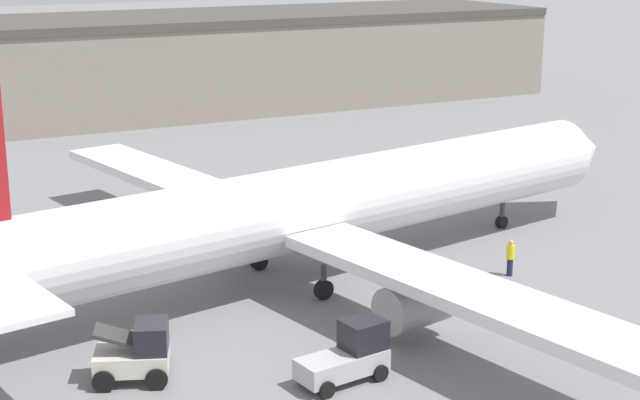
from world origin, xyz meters
TOP-DOWN VIEW (x-y plane):
  - ground_plane at (0.00, 0.00)m, footprint 400.00×400.00m
  - terminal_building at (14.97, 48.12)m, footprint 63.02×16.99m
  - airplane at (-1.00, -0.19)m, footprint 43.48×40.95m
  - ground_crew_worker at (8.15, -4.20)m, footprint 0.40×0.40m
  - baggage_tug at (-4.32, -10.69)m, footprint 3.61×2.09m
  - belt_loader_truck at (-11.24, -7.09)m, footprint 3.29×2.94m

SIDE VIEW (x-z plane):
  - ground_plane at x=0.00m, z-range 0.00..0.00m
  - ground_crew_worker at x=8.15m, z-range 0.06..1.86m
  - baggage_tug at x=-4.32m, z-range -0.11..2.10m
  - belt_loader_truck at x=-11.24m, z-range -0.05..2.18m
  - airplane at x=-1.00m, z-range -2.55..9.66m
  - terminal_building at x=14.97m, z-range 0.01..8.80m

